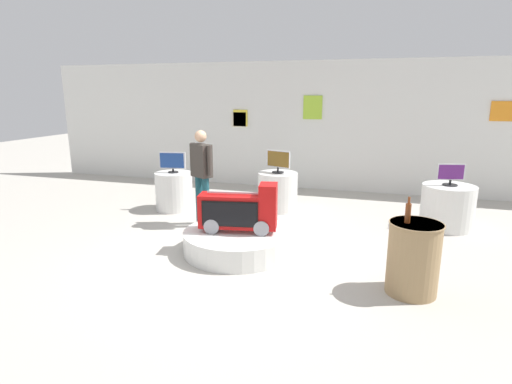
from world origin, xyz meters
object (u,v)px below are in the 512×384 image
object	(u,v)px
display_pedestal_right_rear	(447,207)
novelty_firetruck_tv	(239,212)
display_pedestal_left_rear	(278,191)
tv_on_center_rear	(173,162)
tv_on_right_rear	(451,174)
main_display_pedestal	(238,241)
display_pedestal_center_rear	(174,191)
bottle_on_side_table	(408,212)
tv_on_left_rear	(278,161)
side_table_round	(413,258)
shopper_browsing_near_truck	(202,171)

from	to	relation	value
display_pedestal_right_rear	novelty_firetruck_tv	bearing A→B (deg)	-145.99
novelty_firetruck_tv	display_pedestal_left_rear	size ratio (longest dim) A/B	1.47
tv_on_center_rear	display_pedestal_right_rear	xyz separation A→B (m)	(4.96, 0.31, -0.59)
tv_on_right_rear	display_pedestal_left_rear	bearing A→B (deg)	174.96
display_pedestal_left_rear	tv_on_center_rear	world-z (taller)	tv_on_center_rear
main_display_pedestal	display_pedestal_left_rear	bearing A→B (deg)	89.43
display_pedestal_center_rear	bottle_on_side_table	bearing A→B (deg)	-29.85
tv_on_right_rear	display_pedestal_center_rear	bearing A→B (deg)	-176.56
novelty_firetruck_tv	tv_on_left_rear	world-z (taller)	tv_on_left_rear
display_pedestal_right_rear	side_table_round	bearing A→B (deg)	-105.34
main_display_pedestal	bottle_on_side_table	distance (m)	2.43
main_display_pedestal	novelty_firetruck_tv	world-z (taller)	novelty_firetruck_tv
tv_on_center_rear	display_pedestal_right_rear	size ratio (longest dim) A/B	0.59
tv_on_center_rear	shopper_browsing_near_truck	size ratio (longest dim) A/B	0.31
main_display_pedestal	display_pedestal_right_rear	size ratio (longest dim) A/B	1.83
main_display_pedestal	display_pedestal_right_rear	distance (m)	3.66
display_pedestal_left_rear	side_table_round	world-z (taller)	side_table_round
side_table_round	main_display_pedestal	bearing A→B (deg)	164.90
display_pedestal_center_rear	bottle_on_side_table	xyz separation A→B (m)	(4.13, -2.37, 0.59)
tv_on_center_rear	shopper_browsing_near_truck	distance (m)	1.19
side_table_round	shopper_browsing_near_truck	bearing A→B (deg)	153.95
tv_on_center_rear	display_pedestal_center_rear	bearing A→B (deg)	79.85
novelty_firetruck_tv	display_pedestal_right_rear	distance (m)	3.64
display_pedestal_left_rear	tv_on_right_rear	size ratio (longest dim) A/B	1.75
display_pedestal_center_rear	bottle_on_side_table	size ratio (longest dim) A/B	2.51
side_table_round	shopper_browsing_near_truck	xyz separation A→B (m)	(-3.30, 1.61, 0.53)
side_table_round	bottle_on_side_table	bearing A→B (deg)	-169.10
display_pedestal_left_rear	side_table_round	bearing A→B (deg)	-51.91
novelty_firetruck_tv	display_pedestal_left_rear	world-z (taller)	novelty_firetruck_tv
tv_on_center_rear	novelty_firetruck_tv	bearing A→B (deg)	-41.56
novelty_firetruck_tv	tv_on_left_rear	xyz separation A→B (m)	(0.00, 2.29, 0.37)
novelty_firetruck_tv	side_table_round	size ratio (longest dim) A/B	1.35
display_pedestal_center_rear	shopper_browsing_near_truck	distance (m)	1.33
display_pedestal_left_rear	side_table_round	xyz separation A→B (m)	(2.29, -2.92, 0.06)
bottle_on_side_table	shopper_browsing_near_truck	xyz separation A→B (m)	(-3.20, 1.63, 0.00)
display_pedestal_left_rear	tv_on_left_rear	xyz separation A→B (m)	(0.00, -0.00, 0.60)
novelty_firetruck_tv	display_pedestal_left_rear	bearing A→B (deg)	89.98
main_display_pedestal	tv_on_right_rear	bearing A→B (deg)	33.74
novelty_firetruck_tv	tv_on_center_rear	world-z (taller)	tv_on_center_rear
tv_on_center_rear	tv_on_right_rear	bearing A→B (deg)	3.49
display_pedestal_center_rear	display_pedestal_right_rear	world-z (taller)	same
display_pedestal_right_rear	tv_on_right_rear	world-z (taller)	tv_on_right_rear
novelty_firetruck_tv	bottle_on_side_table	bearing A→B (deg)	-16.31
tv_on_right_rear	bottle_on_side_table	size ratio (longest dim) A/B	1.50
side_table_round	bottle_on_side_table	xyz separation A→B (m)	(-0.10, -0.02, 0.53)
display_pedestal_left_rear	main_display_pedestal	bearing A→B (deg)	-90.57
main_display_pedestal	tv_on_right_rear	world-z (taller)	tv_on_right_rear
display_pedestal_left_rear	display_pedestal_right_rear	distance (m)	3.02
novelty_firetruck_tv	shopper_browsing_near_truck	xyz separation A→B (m)	(-1.01, 0.99, 0.36)
side_table_round	shopper_browsing_near_truck	world-z (taller)	shopper_browsing_near_truck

